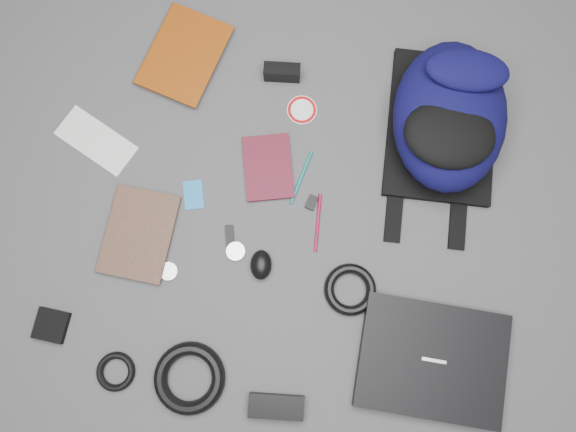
% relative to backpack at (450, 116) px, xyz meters
% --- Properties ---
extents(ground, '(4.00, 4.00, 0.00)m').
position_rel_backpack_xyz_m(ground, '(-0.34, -0.31, -0.09)').
color(ground, '#4F4F51').
rests_on(ground, ground).
extents(backpack, '(0.33, 0.45, 0.18)m').
position_rel_backpack_xyz_m(backpack, '(0.00, 0.00, 0.00)').
color(backpack, black).
rests_on(backpack, ground).
extents(laptop, '(0.35, 0.28, 0.03)m').
position_rel_backpack_xyz_m(laptop, '(0.06, -0.58, -0.07)').
color(laptop, black).
rests_on(laptop, ground).
extents(textbook_red, '(0.23, 0.28, 0.03)m').
position_rel_backpack_xyz_m(textbook_red, '(-0.79, 0.08, -0.08)').
color(textbook_red, '#7A3007').
rests_on(textbook_red, ground).
extents(comic_book, '(0.17, 0.23, 0.02)m').
position_rel_backpack_xyz_m(comic_book, '(-0.78, -0.42, -0.08)').
color(comic_book, '#A0580B').
rests_on(comic_book, ground).
extents(envelope, '(0.23, 0.17, 0.00)m').
position_rel_backpack_xyz_m(envelope, '(-0.87, -0.21, -0.09)').
color(envelope, white).
rests_on(envelope, ground).
extents(dvd_case, '(0.16, 0.20, 0.01)m').
position_rel_backpack_xyz_m(dvd_case, '(-0.42, -0.19, -0.08)').
color(dvd_case, '#410C17').
rests_on(dvd_case, ground).
extents(compact_camera, '(0.10, 0.05, 0.05)m').
position_rel_backpack_xyz_m(compact_camera, '(-0.43, 0.06, -0.06)').
color(compact_camera, black).
rests_on(compact_camera, ground).
extents(sticker_disc, '(0.08, 0.08, 0.00)m').
position_rel_backpack_xyz_m(sticker_disc, '(-0.36, -0.02, -0.09)').
color(sticker_disc, white).
rests_on(sticker_disc, ground).
extents(pen_teal, '(0.03, 0.15, 0.01)m').
position_rel_backpack_xyz_m(pen_teal, '(-0.33, -0.20, -0.09)').
color(pen_teal, '#0C706B').
rests_on(pen_teal, ground).
extents(pen_red, '(0.02, 0.15, 0.01)m').
position_rel_backpack_xyz_m(pen_red, '(-0.27, -0.31, -0.09)').
color(pen_red, maroon).
rests_on(pen_red, ground).
extents(id_badge, '(0.07, 0.09, 0.00)m').
position_rel_backpack_xyz_m(id_badge, '(-0.59, -0.30, -0.09)').
color(id_badge, '#197ABD').
rests_on(id_badge, ground).
extents(usb_black, '(0.03, 0.06, 0.01)m').
position_rel_backpack_xyz_m(usb_black, '(-0.48, -0.38, -0.08)').
color(usb_black, black).
rests_on(usb_black, ground).
extents(key_fob, '(0.03, 0.04, 0.01)m').
position_rel_backpack_xyz_m(key_fob, '(-0.29, -0.26, -0.08)').
color(key_fob, black).
rests_on(key_fob, ground).
extents(mouse, '(0.06, 0.08, 0.04)m').
position_rel_backpack_xyz_m(mouse, '(-0.38, -0.44, -0.07)').
color(mouse, black).
rests_on(mouse, ground).
extents(headphone_left, '(0.05, 0.05, 0.01)m').
position_rel_backpack_xyz_m(headphone_left, '(-0.61, -0.50, -0.08)').
color(headphone_left, silver).
rests_on(headphone_left, ground).
extents(headphone_right, '(0.06, 0.06, 0.01)m').
position_rel_backpack_xyz_m(headphone_right, '(-0.45, -0.42, -0.08)').
color(headphone_right, '#B7B6B9').
rests_on(headphone_right, ground).
extents(cable_coil, '(0.14, 0.14, 0.02)m').
position_rel_backpack_xyz_m(cable_coil, '(-0.16, -0.46, -0.08)').
color(cable_coil, black).
rests_on(cable_coil, ground).
extents(power_brick, '(0.14, 0.07, 0.03)m').
position_rel_backpack_xyz_m(power_brick, '(-0.28, -0.76, -0.07)').
color(power_brick, black).
rests_on(power_brick, ground).
extents(power_cord_coil, '(0.17, 0.17, 0.03)m').
position_rel_backpack_xyz_m(power_cord_coil, '(-0.50, -0.74, -0.07)').
color(power_cord_coil, black).
rests_on(power_cord_coil, ground).
extents(pouch, '(0.08, 0.08, 0.02)m').
position_rel_backpack_xyz_m(pouch, '(-0.86, -0.68, -0.08)').
color(pouch, black).
rests_on(pouch, ground).
extents(earbud_coil, '(0.12, 0.12, 0.02)m').
position_rel_backpack_xyz_m(earbud_coil, '(-0.68, -0.76, -0.08)').
color(earbud_coil, black).
rests_on(earbud_coil, ground).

